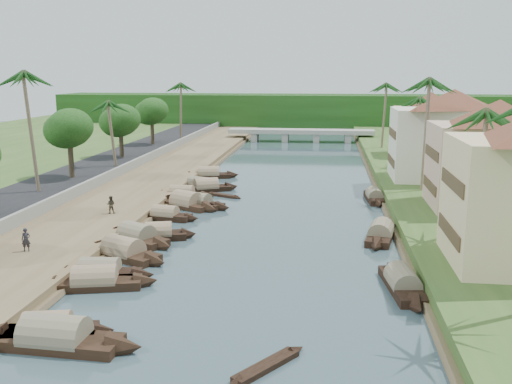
# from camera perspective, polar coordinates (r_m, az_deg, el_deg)

# --- Properties ---
(ground) EXTENTS (220.00, 220.00, 0.00)m
(ground) POSITION_cam_1_polar(r_m,az_deg,el_deg) (41.14, -0.25, -6.86)
(ground) COLOR #364B52
(ground) RESTS_ON ground
(left_bank) EXTENTS (10.00, 180.00, 0.80)m
(left_bank) POSITION_cam_1_polar(r_m,az_deg,el_deg) (63.58, -12.34, -0.03)
(left_bank) COLOR brown
(left_bank) RESTS_ON ground
(right_bank) EXTENTS (16.00, 180.00, 1.20)m
(right_bank) POSITION_cam_1_polar(r_m,az_deg,el_deg) (61.59, 20.08, -0.67)
(right_bank) COLOR #2D4C1E
(right_bank) RESTS_ON ground
(road) EXTENTS (8.00, 180.00, 1.40)m
(road) POSITION_cam_1_polar(r_m,az_deg,el_deg) (66.81, -19.24, 0.41)
(road) COLOR black
(road) RESTS_ON ground
(retaining_wall) EXTENTS (0.40, 180.00, 1.10)m
(retaining_wall) POSITION_cam_1_polar(r_m,az_deg,el_deg) (64.91, -15.87, 0.89)
(retaining_wall) COLOR gray
(retaining_wall) RESTS_ON left_bank
(treeline) EXTENTS (120.00, 14.00, 8.00)m
(treeline) POSITION_cam_1_polar(r_m,az_deg,el_deg) (139.03, 5.07, 8.04)
(treeline) COLOR #17380F
(treeline) RESTS_ON ground
(bridge) EXTENTS (28.00, 4.00, 2.40)m
(bridge) POSITION_cam_1_polar(r_m,az_deg,el_deg) (111.34, 4.51, 5.92)
(bridge) COLOR gray
(bridge) RESTS_ON ground
(building_mid) EXTENTS (14.11, 14.11, 9.70)m
(building_mid) POSITION_cam_1_polar(r_m,az_deg,el_deg) (55.19, 22.85, 3.57)
(building_mid) COLOR tan
(building_mid) RESTS_ON right_bank
(building_far) EXTENTS (15.59, 15.59, 10.20)m
(building_far) POSITION_cam_1_polar(r_m,az_deg,el_deg) (68.43, 18.96, 5.51)
(building_far) COLOR beige
(building_far) RESTS_ON right_bank
(building_distant) EXTENTS (12.62, 12.62, 9.20)m
(building_distant) POSITION_cam_1_polar(r_m,az_deg,el_deg) (88.23, 16.98, 6.60)
(building_distant) COLOR beige
(building_distant) RESTS_ON right_bank
(sampan_0) EXTENTS (9.28, 2.37, 2.39)m
(sampan_0) POSITION_cam_1_polar(r_m,az_deg,el_deg) (30.46, -19.44, -13.69)
(sampan_0) COLOR black
(sampan_0) RESTS_ON ground
(sampan_1) EXTENTS (7.02, 3.06, 2.06)m
(sampan_1) POSITION_cam_1_polar(r_m,az_deg,el_deg) (31.37, -20.13, -12.98)
(sampan_1) COLOR black
(sampan_1) RESTS_ON ground
(sampan_2) EXTENTS (8.10, 3.39, 2.11)m
(sampan_2) POSITION_cam_1_polar(r_m,az_deg,el_deg) (37.35, -15.79, -8.64)
(sampan_2) COLOR black
(sampan_2) RESTS_ON ground
(sampan_3) EXTENTS (7.44, 2.06, 2.01)m
(sampan_3) POSITION_cam_1_polar(r_m,az_deg,el_deg) (38.88, -15.34, -7.79)
(sampan_3) COLOR black
(sampan_3) RESTS_ON ground
(sampan_4) EXTENTS (8.16, 5.16, 2.32)m
(sampan_4) POSITION_cam_1_polar(r_m,az_deg,el_deg) (42.63, -13.14, -5.91)
(sampan_4) COLOR black
(sampan_4) RESTS_ON ground
(sampan_5) EXTENTS (6.38, 3.10, 2.02)m
(sampan_5) POSITION_cam_1_polar(r_m,az_deg,el_deg) (46.77, -9.69, -4.18)
(sampan_5) COLOR black
(sampan_5) RESTS_ON ground
(sampan_6) EXTENTS (7.63, 5.52, 2.32)m
(sampan_6) POSITION_cam_1_polar(r_m,az_deg,el_deg) (46.19, -11.83, -4.47)
(sampan_6) COLOR black
(sampan_6) RESTS_ON ground
(sampan_7) EXTENTS (6.86, 2.45, 1.85)m
(sampan_7) POSITION_cam_1_polar(r_m,az_deg,el_deg) (52.82, -9.08, -2.31)
(sampan_7) COLOR black
(sampan_7) RESTS_ON ground
(sampan_8) EXTENTS (7.97, 5.79, 2.48)m
(sampan_8) POSITION_cam_1_polar(r_m,az_deg,el_deg) (57.22, -6.97, -1.13)
(sampan_8) COLOR black
(sampan_8) RESTS_ON ground
(sampan_9) EXTENTS (8.02, 4.75, 2.07)m
(sampan_9) POSITION_cam_1_polar(r_m,az_deg,el_deg) (57.43, -5.94, -1.07)
(sampan_9) COLOR black
(sampan_9) RESTS_ON ground
(sampan_10) EXTENTS (7.38, 1.94, 2.05)m
(sampan_10) POSITION_cam_1_polar(r_m,az_deg,el_deg) (61.45, -7.42, -0.25)
(sampan_10) COLOR black
(sampan_10) RESTS_ON ground
(sampan_11) EXTENTS (7.66, 4.82, 2.21)m
(sampan_11) POSITION_cam_1_polar(r_m,az_deg,el_deg) (64.81, -5.00, 0.44)
(sampan_11) COLOR black
(sampan_11) RESTS_ON ground
(sampan_12) EXTENTS (7.61, 4.01, 1.86)m
(sampan_12) POSITION_cam_1_polar(r_m,az_deg,el_deg) (66.60, -5.69, 0.73)
(sampan_12) COLOR black
(sampan_12) RESTS_ON ground
(sampan_13) EXTENTS (8.10, 3.40, 2.18)m
(sampan_13) POSITION_cam_1_polar(r_m,az_deg,el_deg) (73.01, -4.77, 1.74)
(sampan_13) COLOR black
(sampan_13) RESTS_ON ground
(sampan_14) EXTENTS (2.60, 8.54, 2.06)m
(sampan_14) POSITION_cam_1_polar(r_m,az_deg,el_deg) (36.81, 14.43, -8.87)
(sampan_14) COLOR black
(sampan_14) RESTS_ON ground
(sampan_15) EXTENTS (3.22, 8.34, 2.19)m
(sampan_15) POSITION_cam_1_polar(r_m,az_deg,el_deg) (47.29, 12.37, -4.11)
(sampan_15) COLOR black
(sampan_15) RESTS_ON ground
(sampan_16) EXTENTS (1.95, 7.62, 1.89)m
(sampan_16) POSITION_cam_1_polar(r_m,az_deg,el_deg) (61.05, 11.76, -0.48)
(sampan_16) COLOR black
(sampan_16) RESTS_ON ground
(canoe_0) EXTENTS (3.74, 4.75, 0.71)m
(canoe_0) POSITION_cam_1_polar(r_m,az_deg,el_deg) (27.10, 1.03, -17.07)
(canoe_0) COLOR black
(canoe_0) RESTS_ON ground
(canoe_1) EXTENTS (5.21, 2.35, 0.84)m
(canoe_1) POSITION_cam_1_polar(r_m,az_deg,el_deg) (39.15, -15.61, -8.15)
(canoe_1) COLOR black
(canoe_1) RESTS_ON ground
(canoe_2) EXTENTS (4.59, 2.76, 0.70)m
(canoe_2) POSITION_cam_1_polar(r_m,az_deg,el_deg) (61.88, -3.27, -0.37)
(canoe_2) COLOR black
(canoe_2) RESTS_ON ground
(palm_1) EXTENTS (3.20, 3.20, 10.76)m
(palm_1) POSITION_cam_1_polar(r_m,az_deg,el_deg) (44.47, 21.59, 7.16)
(palm_1) COLOR #76614E
(palm_1) RESTS_ON ground
(palm_2) EXTENTS (3.20, 3.20, 12.80)m
(palm_2) POSITION_cam_1_polar(r_m,az_deg,el_deg) (60.70, 16.87, 10.39)
(palm_2) COLOR #76614E
(palm_2) RESTS_ON ground
(palm_3) EXTENTS (3.20, 3.20, 10.26)m
(palm_3) POSITION_cam_1_polar(r_m,az_deg,el_deg) (76.30, 15.57, 8.83)
(palm_3) COLOR #76614E
(palm_3) RESTS_ON ground
(palm_5) EXTENTS (3.20, 3.20, 13.29)m
(palm_5) POSITION_cam_1_polar(r_m,az_deg,el_deg) (60.73, -21.81, 10.69)
(palm_5) COLOR #76614E
(palm_5) RESTS_ON ground
(palm_6) EXTENTS (3.20, 3.20, 9.66)m
(palm_6) POSITION_cam_1_polar(r_m,az_deg,el_deg) (74.77, -14.24, 8.55)
(palm_6) COLOR #76614E
(palm_6) RESTS_ON ground
(palm_7) EXTENTS (3.20, 3.20, 11.65)m
(palm_7) POSITION_cam_1_polar(r_m,az_deg,el_deg) (94.78, 12.76, 10.29)
(palm_7) COLOR #76614E
(palm_7) RESTS_ON ground
(palm_8) EXTENTS (3.20, 3.20, 11.35)m
(palm_8) POSITION_cam_1_polar(r_m,az_deg,el_deg) (100.99, -7.65, 10.50)
(palm_8) COLOR #76614E
(palm_8) RESTS_ON ground
(tree_3) EXTENTS (5.04, 5.04, 7.66)m
(tree_3) POSITION_cam_1_polar(r_m,az_deg,el_deg) (68.19, -18.20, 5.97)
(tree_3) COLOR #473B28
(tree_3) RESTS_ON ground
(tree_4) EXTENTS (5.20, 5.20, 7.27)m
(tree_4) POSITION_cam_1_polar(r_m,az_deg,el_deg) (83.19, -13.42, 6.90)
(tree_4) COLOR #473B28
(tree_4) RESTS_ON ground
(tree_5) EXTENTS (5.04, 5.04, 7.52)m
(tree_5) POSITION_cam_1_polar(r_m,az_deg,el_deg) (97.05, -10.40, 7.88)
(tree_5) COLOR #473B28
(tree_5) RESTS_ON ground
(tree_6) EXTENTS (4.56, 4.56, 7.64)m
(tree_6) POSITION_cam_1_polar(r_m,az_deg,el_deg) (70.16, 22.91, 5.75)
(tree_6) COLOR #473B28
(tree_6) RESTS_ON ground
(person_near) EXTENTS (0.70, 0.56, 1.67)m
(person_near) POSITION_cam_1_polar(r_m,az_deg,el_deg) (43.50, -22.02, -4.45)
(person_near) COLOR #25232B
(person_near) RESTS_ON left_bank
(person_far) EXTENTS (0.84, 0.69, 1.60)m
(person_far) POSITION_cam_1_polar(r_m,az_deg,el_deg) (52.71, -14.32, -1.23)
(person_far) COLOR #383327
(person_far) RESTS_ON left_bank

